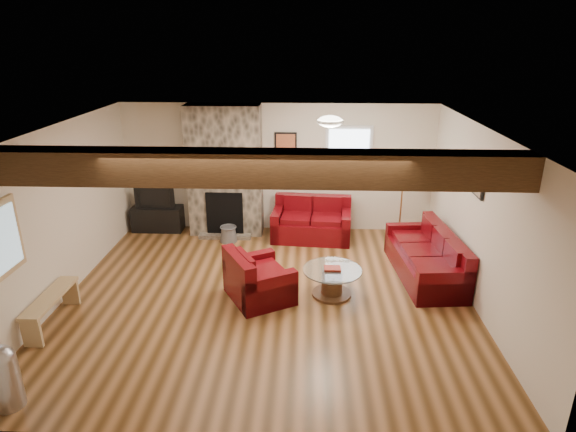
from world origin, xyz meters
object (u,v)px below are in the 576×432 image
armchair_red (259,275)px  floor_lamp (404,175)px  tv_cabinet (158,219)px  coffee_table (332,282)px  sofa_three (425,254)px  loveseat (312,219)px  television (156,196)px

armchair_red → floor_lamp: bearing=-79.1°
armchair_red → tv_cabinet: (-2.29, 2.58, -0.13)m
coffee_table → tv_cabinet: (-3.37, 2.46, 0.03)m
sofa_three → armchair_red: size_ratio=2.12×
coffee_table → loveseat: bearing=97.8°
sofa_three → loveseat: loveseat is taller
coffee_table → tv_cabinet: bearing=143.8°
tv_cabinet → loveseat: bearing=-5.6°
tv_cabinet → coffee_table: bearing=-36.2°
television → floor_lamp: (4.68, -0.57, 0.64)m
loveseat → tv_cabinet: 3.09m
sofa_three → coffee_table: (-1.52, -0.69, -0.16)m
loveseat → tv_cabinet: size_ratio=1.50×
tv_cabinet → television: television is taller
armchair_red → tv_cabinet: 3.45m
armchair_red → television: (-2.29, 2.58, 0.34)m
sofa_three → armchair_red: (-2.59, -0.81, -0.00)m
coffee_table → tv_cabinet: size_ratio=0.89×
coffee_table → floor_lamp: (1.31, 1.89, 1.14)m
armchair_red → television: size_ratio=1.19×
sofa_three → armchair_red: 2.72m
sofa_three → coffee_table: size_ratio=2.24×
sofa_three → floor_lamp: size_ratio=1.24×
sofa_three → loveseat: bearing=-134.2°
armchair_red → floor_lamp: 3.27m
loveseat → coffee_table: size_ratio=1.68×
loveseat → floor_lamp: bearing=-4.9°
television → loveseat: bearing=-5.6°
coffee_table → television: size_ratio=1.13×
sofa_three → floor_lamp: 1.56m
armchair_red → floor_lamp: (2.39, 2.01, 0.98)m
sofa_three → loveseat: 2.34m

